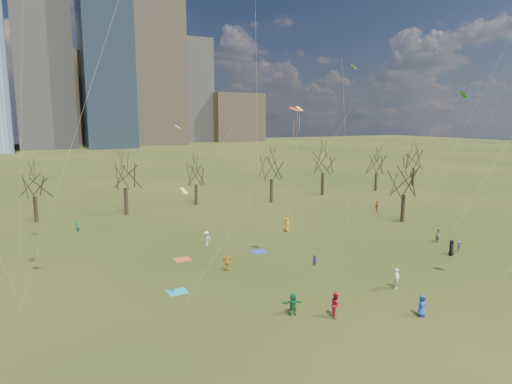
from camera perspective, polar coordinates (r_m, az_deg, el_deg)
name	(u,v)px	position (r m, az deg, el deg)	size (l,w,h in m)	color
ground	(327,303)	(37.00, 8.86, -13.50)	(500.00, 500.00, 0.00)	black
downtown_skyline	(55,63)	(239.91, -23.84, 14.50)	(212.50, 78.00, 118.00)	slate
bare_tree_row	(176,173)	(68.16, -9.91, 2.32)	(113.04, 29.80, 9.50)	black
blanket_teal	(177,292)	(39.13, -9.81, -12.20)	(1.60, 1.50, 0.03)	teal
blanket_navy	(259,252)	(49.35, 0.38, -7.47)	(1.60, 1.50, 0.03)	#232CA5
blanket_crimson	(183,259)	(47.36, -9.14, -8.32)	(1.60, 1.50, 0.03)	#C14926
person_0	(422,306)	(36.05, 20.04, -13.23)	(0.79, 0.51, 1.61)	#2640A6
person_1	(397,279)	(40.79, 17.20, -10.30)	(0.63, 0.42, 1.74)	silver
person_2	(336,305)	(34.31, 10.00, -13.71)	(0.92, 0.71, 1.88)	#A7172A
person_3	(459,246)	(53.81, 24.08, -6.23)	(0.77, 0.44, 1.20)	#5C5B5F
person_4	(227,262)	(43.25, -3.63, -8.73)	(1.04, 0.43, 1.77)	orange
person_5	(293,304)	(34.27, 4.62, -13.78)	(1.58, 0.50, 1.71)	#176A36
person_6	(451,248)	(52.00, 23.24, -6.42)	(0.83, 0.54, 1.69)	black
person_8	(314,261)	(44.99, 7.31, -8.52)	(0.53, 0.42, 1.10)	#3128AE
person_9	(207,238)	(51.87, -6.20, -5.78)	(1.05, 0.60, 1.62)	silver
person_10	(377,206)	(71.52, 14.87, -1.76)	(1.05, 0.44, 1.79)	#A73D17
person_12	(287,225)	(57.78, 3.89, -4.08)	(0.87, 0.57, 1.79)	orange
person_13	(78,226)	(61.65, -21.37, -4.01)	(0.53, 0.35, 1.47)	#1B7953
person_14	(439,236)	(56.62, 21.87, -5.08)	(0.82, 0.64, 1.68)	slate
kites_airborne	(279,133)	(46.62, 2.84, 7.33)	(70.73, 48.02, 29.29)	#DD4A12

